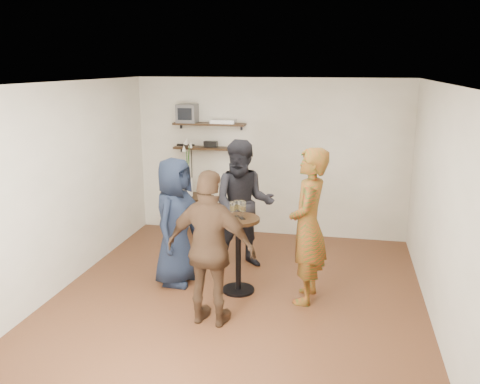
% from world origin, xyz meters
% --- Properties ---
extents(room, '(4.58, 5.08, 2.68)m').
position_xyz_m(room, '(0.00, 0.00, 1.30)').
color(room, '#4A2A18').
rests_on(room, ground).
extents(shelf_upper, '(1.20, 0.25, 0.04)m').
position_xyz_m(shelf_upper, '(-1.00, 2.38, 1.85)').
color(shelf_upper, black).
rests_on(shelf_upper, room).
extents(shelf_lower, '(1.20, 0.25, 0.04)m').
position_xyz_m(shelf_lower, '(-1.00, 2.38, 1.45)').
color(shelf_lower, black).
rests_on(shelf_lower, room).
extents(crt_monitor, '(0.32, 0.30, 0.30)m').
position_xyz_m(crt_monitor, '(-1.37, 2.38, 2.02)').
color(crt_monitor, '#59595B').
rests_on(crt_monitor, shelf_upper).
extents(dvd_deck, '(0.40, 0.24, 0.06)m').
position_xyz_m(dvd_deck, '(-0.76, 2.38, 1.90)').
color(dvd_deck, silver).
rests_on(dvd_deck, shelf_upper).
extents(radio, '(0.22, 0.10, 0.10)m').
position_xyz_m(radio, '(-0.98, 2.38, 1.52)').
color(radio, black).
rests_on(radio, shelf_lower).
extents(power_strip, '(0.30, 0.05, 0.03)m').
position_xyz_m(power_strip, '(-1.43, 2.42, 1.48)').
color(power_strip, black).
rests_on(power_strip, shelf_lower).
extents(side_table, '(0.66, 0.66, 0.66)m').
position_xyz_m(side_table, '(-1.32, 2.18, 0.55)').
color(side_table, black).
rests_on(side_table, room).
extents(vase_lilies, '(0.20, 0.20, 1.00)m').
position_xyz_m(vase_lilies, '(-1.32, 2.18, 0.98)').
color(vase_lilies, white).
rests_on(vase_lilies, side_table).
extents(drinks_table, '(0.53, 0.53, 0.97)m').
position_xyz_m(drinks_table, '(-0.03, 0.14, 0.62)').
color(drinks_table, black).
rests_on(drinks_table, room).
extents(wine_glass_fl, '(0.07, 0.07, 0.21)m').
position_xyz_m(wine_glass_fl, '(-0.10, 0.11, 1.11)').
color(wine_glass_fl, silver).
rests_on(wine_glass_fl, drinks_table).
extents(wine_glass_fr, '(0.07, 0.07, 0.22)m').
position_xyz_m(wine_glass_fr, '(0.03, 0.10, 1.12)').
color(wine_glass_fr, silver).
rests_on(wine_glass_fr, drinks_table).
extents(wine_glass_bl, '(0.07, 0.07, 0.20)m').
position_xyz_m(wine_glass_bl, '(-0.07, 0.21, 1.11)').
color(wine_glass_bl, silver).
rests_on(wine_glass_bl, drinks_table).
extents(wine_glass_br, '(0.07, 0.07, 0.22)m').
position_xyz_m(wine_glass_br, '(-0.00, 0.16, 1.12)').
color(wine_glass_br, silver).
rests_on(wine_glass_br, drinks_table).
extents(person_plaid, '(0.50, 0.72, 1.88)m').
position_xyz_m(person_plaid, '(0.82, 0.08, 0.94)').
color(person_plaid, '#B73214').
rests_on(person_plaid, room).
extents(person_dark, '(0.96, 0.79, 1.81)m').
position_xyz_m(person_dark, '(-0.15, 1.00, 0.90)').
color(person_dark, black).
rests_on(person_dark, room).
extents(person_navy, '(0.63, 0.88, 1.67)m').
position_xyz_m(person_navy, '(-0.89, 0.25, 0.84)').
color(person_navy, black).
rests_on(person_navy, room).
extents(person_brown, '(1.06, 0.56, 1.73)m').
position_xyz_m(person_brown, '(-0.15, -0.71, 0.87)').
color(person_brown, '#432C1C').
rests_on(person_brown, room).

